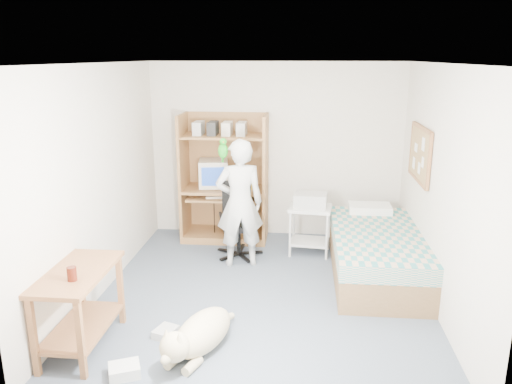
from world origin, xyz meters
TOP-DOWN VIEW (x-y plane):
  - floor at (0.00, 0.00)m, footprint 4.00×4.00m
  - wall_back at (0.00, 2.00)m, footprint 3.60×0.02m
  - wall_right at (1.80, 0.00)m, footprint 0.02×4.00m
  - wall_left at (-1.80, 0.00)m, footprint 0.02×4.00m
  - ceiling at (0.00, 0.00)m, footprint 3.60×4.00m
  - computer_hutch at (-0.70, 1.74)m, footprint 1.20×0.63m
  - bed at (1.30, 0.62)m, footprint 1.02×2.02m
  - side_desk at (-1.55, -1.20)m, footprint 0.50×1.00m
  - corkboard at (1.77, 0.90)m, footprint 0.04×0.94m
  - office_chair at (-0.43, 1.11)m, footprint 0.55×0.55m
  - person at (-0.37, 0.81)m, footprint 0.67×0.52m
  - parrot at (-0.57, 0.82)m, footprint 0.12×0.21m
  - dog at (-0.48, -1.19)m, footprint 0.61×1.07m
  - printer_cart at (0.51, 1.25)m, footprint 0.59×0.49m
  - printer at (0.51, 1.25)m, footprint 0.45×0.36m
  - crt_monitor at (-0.86, 1.75)m, footprint 0.46×0.48m
  - keyboard at (-0.72, 1.58)m, footprint 0.47×0.23m
  - pencil_cup at (-0.32, 1.65)m, footprint 0.08×0.08m
  - drink_glass at (-1.50, -1.39)m, footprint 0.08×0.08m
  - floor_box_a at (-1.03, -1.59)m, footprint 0.31×0.28m
  - floor_box_b at (-0.85, -0.96)m, footprint 0.24×0.27m

SIDE VIEW (x-z plane):
  - floor at x=0.00m, z-range 0.00..0.00m
  - floor_box_b at x=-0.85m, z-range 0.00..0.08m
  - floor_box_a at x=-1.03m, z-range 0.00..0.10m
  - dog at x=-0.48m, z-range -0.03..0.39m
  - bed at x=1.30m, z-range -0.04..0.62m
  - office_chair at x=-0.43m, z-range -0.14..0.83m
  - printer_cart at x=0.51m, z-range 0.11..0.76m
  - side_desk at x=-1.55m, z-range 0.12..0.87m
  - keyboard at x=-0.72m, z-range 0.66..0.69m
  - printer at x=0.51m, z-range 0.65..0.83m
  - person at x=-0.37m, z-range 0.00..1.61m
  - drink_glass at x=-1.50m, z-range 0.75..0.87m
  - pencil_cup at x=-0.32m, z-range 0.76..0.88m
  - computer_hutch at x=-0.70m, z-range -0.08..1.72m
  - crt_monitor at x=-0.86m, z-range 0.77..1.15m
  - wall_back at x=0.00m, z-range 0.00..2.50m
  - wall_right at x=1.80m, z-range 0.00..2.50m
  - wall_left at x=-1.80m, z-range 0.00..2.50m
  - corkboard at x=1.77m, z-range 1.12..1.78m
  - parrot at x=-0.57m, z-range 1.31..1.64m
  - ceiling at x=0.00m, z-range 2.49..2.51m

